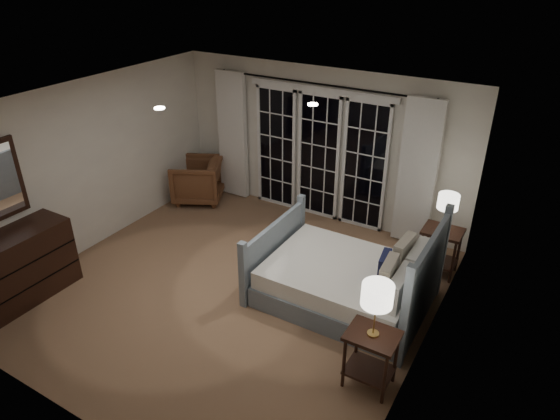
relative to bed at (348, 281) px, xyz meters
The scene contains 19 objects.
floor 1.54m from the bed, 160.02° to the right, with size 5.00×5.00×0.00m, color #90674D.
ceiling 2.66m from the bed, 160.02° to the right, with size 5.00×5.00×0.00m, color white.
wall_left 4.06m from the bed, behind, with size 0.02×5.00×2.50m, color silver.
wall_right 1.52m from the bed, 25.55° to the right, with size 0.02×5.00×2.50m, color silver.
wall_back 2.61m from the bed, 125.60° to the left, with size 5.00×0.02×2.50m, color silver.
wall_front 3.46m from the bed, 115.21° to the right, with size 5.00×0.02×2.50m, color silver.
french_doors 2.53m from the bed, 126.16° to the left, with size 2.50×0.04×2.20m.
curtain_rod 3.05m from the bed, 127.01° to the left, with size 0.03×0.03×3.50m, color black.
curtain_left 3.69m from the bed, 148.74° to the left, with size 0.55×0.10×2.25m, color white.
curtain_right 2.06m from the bed, 82.97° to the left, with size 0.55×0.10×2.25m, color white.
downlight_a 2.26m from the bed, behind, with size 0.12×0.12×0.01m, color white.
downlight_b 3.11m from the bed, 155.60° to the right, with size 0.12×0.12×0.01m, color white.
bed is the anchor object (origin of this frame).
nightstand_left 1.40m from the bed, 56.95° to the right, with size 0.52×0.41×0.67m.
nightstand_right 1.51m from the bed, 56.37° to the left, with size 0.53×0.42×0.68m.
lamp_left 1.63m from the bed, 56.95° to the right, with size 0.31×0.31×0.60m.
lamp_right 1.70m from the bed, 56.37° to the left, with size 0.28×0.28×0.54m.
armchair 3.77m from the bed, 158.96° to the left, with size 0.82×0.85×0.77m, color brown.
dresser 4.19m from the bed, 150.62° to the right, with size 0.57×1.33×0.94m.
Camera 1 is at (3.32, -4.40, 4.07)m, focal length 32.00 mm.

